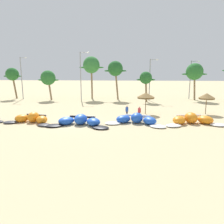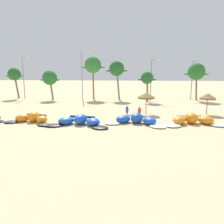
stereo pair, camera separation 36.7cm
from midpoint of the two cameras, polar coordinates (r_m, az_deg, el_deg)
ground_plane at (r=24.62m, az=-10.25°, el=-2.95°), size 260.00×260.00×0.00m
kite_left at (r=26.05m, az=-20.72°, el=-1.69°), size 6.26×3.49×1.20m
kite_left_of_center at (r=23.42m, az=-8.46°, el=-2.47°), size 7.40×3.64×1.17m
kite_center at (r=23.97m, az=7.08°, el=-2.11°), size 7.07×3.96×1.19m
kite_right_of_center at (r=25.28m, az=21.60°, el=-2.06°), size 7.08×3.76×1.26m
beach_umbrella_near_van at (r=29.46m, az=9.77°, el=4.47°), size 2.46×2.46×3.03m
beach_umbrella_middle at (r=31.84m, az=25.12°, el=3.90°), size 2.21×2.21×2.95m
person_near_kites at (r=26.22m, az=7.93°, el=-0.21°), size 0.36×0.24×1.62m
person_by_umbrellas at (r=26.76m, az=4.54°, el=0.09°), size 0.36×0.24×1.62m
palm_leftmost at (r=51.77m, az=-25.03°, el=9.29°), size 4.22×2.81×6.82m
palm_left at (r=46.34m, az=-16.51°, el=8.93°), size 4.63×3.08×6.23m
palm_left_of_gap at (r=46.66m, az=-5.06°, el=12.66°), size 5.44×3.63×9.23m
palm_center_left at (r=45.17m, az=1.55°, el=11.72°), size 4.80×3.20×8.21m
palm_center_right at (r=42.17m, az=9.87°, el=9.09°), size 3.68×2.45×5.98m
palm_right_of_gap at (r=47.55m, az=22.36°, el=10.15°), size 5.26×3.50×7.72m
lamppost_west at (r=49.72m, az=-22.83°, el=9.10°), size 1.61×0.24×9.03m
lamppost_west_center at (r=44.25m, az=-7.80°, el=10.37°), size 1.98×0.24×9.93m
lamppost_east_center at (r=43.57m, az=11.12°, el=9.25°), size 1.70×0.24×8.47m
lamppost_east at (r=48.87m, az=21.53°, el=8.77°), size 1.87×0.24×8.30m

